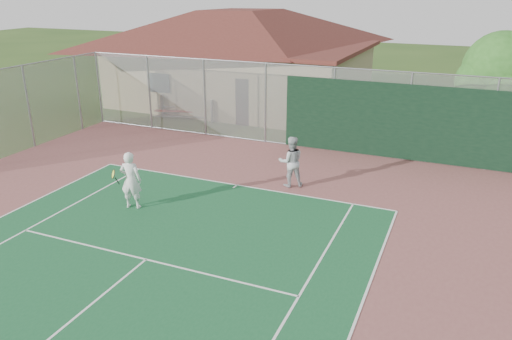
{
  "coord_description": "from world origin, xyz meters",
  "views": [
    {
      "loc": [
        6.96,
        -2.75,
        6.64
      ],
      "look_at": [
        1.33,
        10.47,
        1.26
      ],
      "focal_mm": 35.0,
      "sensor_mm": 36.0,
      "label": 1
    }
  ],
  "objects_px": {
    "bleachers": "(190,105)",
    "player_grey_back": "(291,162)",
    "clubhouse": "(241,48)",
    "tree": "(503,72)",
    "player_white_front": "(131,181)"
  },
  "relations": [
    {
      "from": "tree",
      "to": "player_white_front",
      "type": "xyz_separation_m",
      "value": [
        -10.45,
        -10.79,
        -2.38
      ]
    },
    {
      "from": "tree",
      "to": "player_grey_back",
      "type": "xyz_separation_m",
      "value": [
        -6.48,
        -7.13,
        -2.42
      ]
    },
    {
      "from": "player_white_front",
      "to": "tree",
      "type": "bearing_deg",
      "value": -148.36
    },
    {
      "from": "clubhouse",
      "to": "player_grey_back",
      "type": "bearing_deg",
      "value": -56.6
    },
    {
      "from": "clubhouse",
      "to": "player_white_front",
      "type": "distance_m",
      "value": 15.23
    },
    {
      "from": "tree",
      "to": "player_grey_back",
      "type": "relative_size",
      "value": 2.82
    },
    {
      "from": "player_white_front",
      "to": "player_grey_back",
      "type": "distance_m",
      "value": 5.4
    },
    {
      "from": "bleachers",
      "to": "tree",
      "type": "bearing_deg",
      "value": -17.1
    },
    {
      "from": "tree",
      "to": "player_white_front",
      "type": "height_order",
      "value": "tree"
    },
    {
      "from": "clubhouse",
      "to": "player_grey_back",
      "type": "xyz_separation_m",
      "value": [
        6.95,
        -11.11,
        -2.31
      ]
    },
    {
      "from": "tree",
      "to": "player_grey_back",
      "type": "distance_m",
      "value": 9.93
    },
    {
      "from": "clubhouse",
      "to": "player_grey_back",
      "type": "distance_m",
      "value": 13.3
    },
    {
      "from": "bleachers",
      "to": "player_grey_back",
      "type": "height_order",
      "value": "player_grey_back"
    },
    {
      "from": "bleachers",
      "to": "player_white_front",
      "type": "xyz_separation_m",
      "value": [
        4.27,
        -10.91,
        0.31
      ]
    },
    {
      "from": "bleachers",
      "to": "tree",
      "type": "relative_size",
      "value": 0.71
    }
  ]
}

